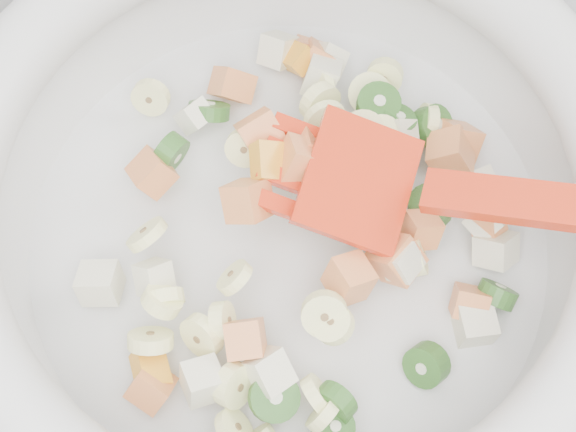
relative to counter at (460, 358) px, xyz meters
name	(u,v)px	position (x,y,z in m)	size (l,w,h in m)	color
counter	(460,358)	(0.00, 0.00, 0.00)	(2.00, 0.60, 0.90)	gray
mixing_bowl	(290,206)	(-0.19, 0.04, 0.51)	(0.45, 0.41, 0.14)	silver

